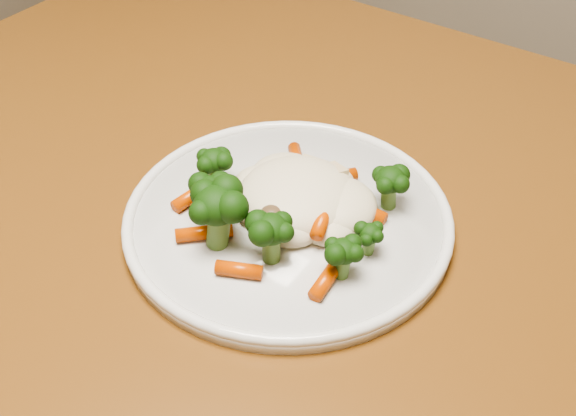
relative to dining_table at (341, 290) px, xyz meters
The scene contains 3 objects.
dining_table is the anchor object (origin of this frame).
plate 0.13m from the dining_table, 120.50° to the right, with size 0.28×0.28×0.01m, color silver.
meal 0.15m from the dining_table, 118.56° to the right, with size 0.19×0.18×0.05m.
Camera 1 is at (0.48, -0.15, 1.17)m, focal length 45.00 mm.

